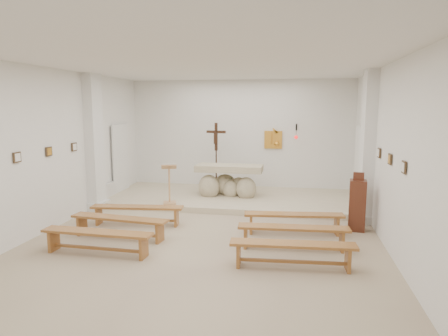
% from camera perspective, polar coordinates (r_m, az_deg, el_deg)
% --- Properties ---
extents(ground, '(7.00, 10.00, 0.00)m').
position_cam_1_polar(ground, '(8.17, -2.80, -10.37)').
color(ground, '#C2B18C').
rests_on(ground, ground).
extents(wall_left, '(0.02, 10.00, 3.50)m').
position_cam_1_polar(wall_left, '(9.22, -24.55, 2.21)').
color(wall_left, white).
rests_on(wall_left, ground).
extents(wall_right, '(0.02, 10.00, 3.50)m').
position_cam_1_polar(wall_right, '(7.76, 23.08, 1.20)').
color(wall_right, white).
rests_on(wall_right, ground).
extents(wall_back, '(7.00, 0.02, 3.50)m').
position_cam_1_polar(wall_back, '(12.66, 2.29, 4.59)').
color(wall_back, white).
rests_on(wall_back, ground).
extents(ceiling, '(7.00, 10.00, 0.02)m').
position_cam_1_polar(ceiling, '(7.76, -3.00, 14.78)').
color(ceiling, silver).
rests_on(ceiling, wall_back).
extents(sanctuary_platform, '(6.98, 3.00, 0.15)m').
position_cam_1_polar(sanctuary_platform, '(11.45, 1.19, -4.35)').
color(sanctuary_platform, beige).
rests_on(sanctuary_platform, ground).
extents(pilaster_left, '(0.26, 0.55, 3.50)m').
position_cam_1_polar(pilaster_left, '(10.85, -18.01, 3.46)').
color(pilaster_left, white).
rests_on(pilaster_left, ground).
extents(pilaster_right, '(0.26, 0.55, 3.50)m').
position_cam_1_polar(pilaster_right, '(9.69, 19.83, 2.77)').
color(pilaster_right, white).
rests_on(pilaster_right, ground).
extents(gold_wall_relief, '(0.55, 0.04, 0.55)m').
position_cam_1_polar(gold_wall_relief, '(12.53, 7.04, 4.03)').
color(gold_wall_relief, gold).
rests_on(gold_wall_relief, wall_back).
extents(sanctuary_lamp, '(0.11, 0.36, 0.44)m').
position_cam_1_polar(sanctuary_lamp, '(12.25, 10.26, 4.59)').
color(sanctuary_lamp, black).
rests_on(sanctuary_lamp, wall_back).
extents(station_frame_left_front, '(0.03, 0.20, 0.20)m').
position_cam_1_polar(station_frame_left_front, '(8.57, -27.46, 1.37)').
color(station_frame_left_front, '#43311D').
rests_on(station_frame_left_front, wall_left).
extents(station_frame_left_mid, '(0.03, 0.20, 0.20)m').
position_cam_1_polar(station_frame_left_mid, '(9.37, -23.74, 2.17)').
color(station_frame_left_mid, '#43311D').
rests_on(station_frame_left_mid, wall_left).
extents(station_frame_left_rear, '(0.03, 0.20, 0.20)m').
position_cam_1_polar(station_frame_left_rear, '(10.21, -20.62, 2.84)').
color(station_frame_left_rear, '#43311D').
rests_on(station_frame_left_rear, wall_left).
extents(station_frame_right_front, '(0.03, 0.20, 0.20)m').
position_cam_1_polar(station_frame_right_front, '(6.99, 24.32, 0.10)').
color(station_frame_right_front, '#43311D').
rests_on(station_frame_right_front, wall_right).
extents(station_frame_right_mid, '(0.03, 0.20, 0.20)m').
position_cam_1_polar(station_frame_right_mid, '(7.95, 22.61, 1.18)').
color(station_frame_right_mid, '#43311D').
rests_on(station_frame_right_mid, wall_right).
extents(station_frame_right_rear, '(0.03, 0.20, 0.20)m').
position_cam_1_polar(station_frame_right_rear, '(8.92, 21.28, 2.02)').
color(station_frame_right_rear, '#43311D').
rests_on(station_frame_right_rear, wall_right).
extents(radiator_left, '(0.10, 0.85, 0.52)m').
position_cam_1_polar(radiator_left, '(11.71, -16.31, -3.43)').
color(radiator_left, silver).
rests_on(radiator_left, ground).
extents(radiator_right, '(0.10, 0.85, 0.52)m').
position_cam_1_polar(radiator_right, '(10.62, 19.12, -4.81)').
color(radiator_right, silver).
rests_on(radiator_right, ground).
extents(altar, '(1.89, 0.87, 0.97)m').
position_cam_1_polar(altar, '(11.39, 0.64, -2.11)').
color(altar, beige).
rests_on(altar, sanctuary_platform).
extents(lectern, '(0.46, 0.42, 1.08)m').
position_cam_1_polar(lectern, '(10.51, -7.82, -2.23)').
color(lectern, tan).
rests_on(lectern, sanctuary_platform).
extents(crucifix_stand, '(0.61, 0.27, 2.04)m').
position_cam_1_polar(crucifix_stand, '(12.12, -1.13, 2.41)').
color(crucifix_stand, '#341F10').
rests_on(crucifix_stand, sanctuary_platform).
extents(potted_plant, '(0.48, 0.41, 0.53)m').
position_cam_1_polar(potted_plant, '(11.60, 0.36, -2.45)').
color(potted_plant, '#2B5321').
rests_on(potted_plant, sanctuary_platform).
extents(donation_pedestal, '(0.38, 0.38, 1.28)m').
position_cam_1_polar(donation_pedestal, '(9.15, 18.48, -5.03)').
color(donation_pedestal, '#552B18').
rests_on(donation_pedestal, ground).
extents(bench_left_front, '(2.11, 0.56, 0.44)m').
position_cam_1_polar(bench_left_front, '(9.33, -12.29, -6.00)').
color(bench_left_front, '#9B5E2D').
rests_on(bench_left_front, ground).
extents(bench_right_front, '(2.11, 0.56, 0.44)m').
position_cam_1_polar(bench_right_front, '(8.64, 9.93, -7.12)').
color(bench_right_front, '#9B5E2D').
rests_on(bench_right_front, ground).
extents(bench_left_second, '(2.11, 0.55, 0.44)m').
position_cam_1_polar(bench_left_second, '(8.51, -14.71, -7.53)').
color(bench_left_second, '#9B5E2D').
rests_on(bench_left_second, ground).
extents(bench_right_second, '(2.10, 0.46, 0.44)m').
position_cam_1_polar(bench_right_second, '(7.74, 9.86, -9.00)').
color(bench_right_second, '#9B5E2D').
rests_on(bench_right_second, ground).
extents(bench_left_third, '(2.10, 0.40, 0.44)m').
position_cam_1_polar(bench_left_third, '(7.72, -17.66, -9.36)').
color(bench_left_third, '#9B5E2D').
rests_on(bench_left_third, ground).
extents(bench_right_third, '(2.10, 0.47, 0.44)m').
position_cam_1_polar(bench_right_third, '(6.86, 9.77, -11.36)').
color(bench_right_third, '#9B5E2D').
rests_on(bench_right_third, ground).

